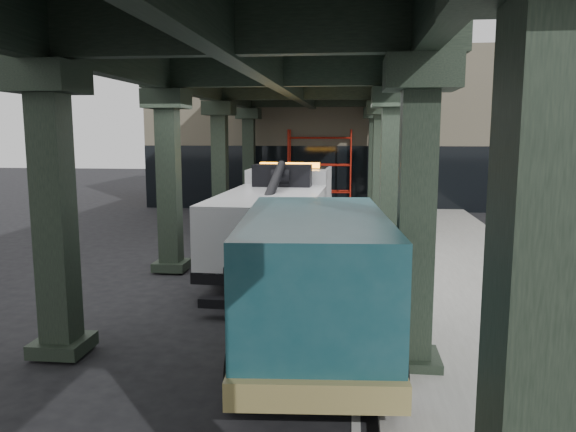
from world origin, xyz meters
The scene contains 8 objects.
ground centered at (0.00, 0.00, 0.00)m, with size 90.00×90.00×0.00m, color black.
sidewalk centered at (4.50, 2.00, 0.07)m, with size 5.00×40.00×0.15m, color gray.
lane_stripe centered at (1.70, 2.00, 0.01)m, with size 0.12×38.00×0.01m, color silver.
viaduct centered at (-0.40, 2.00, 5.46)m, with size 7.40×32.00×6.40m.
building centered at (2.00, 20.00, 4.00)m, with size 22.00×10.00×8.00m, color #C6B793.
scaffolding centered at (0.00, 14.64, 2.11)m, with size 3.08×0.88×4.00m.
tow_truck centered at (-0.53, 3.63, 1.48)m, with size 3.00×9.33×3.03m.
towed_van centered at (0.97, -3.40, 1.36)m, with size 2.91×6.41×2.53m.
Camera 1 is at (1.60, -12.86, 3.87)m, focal length 35.00 mm.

